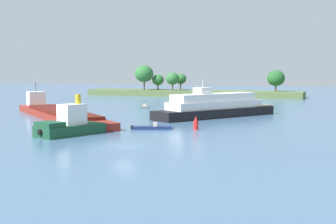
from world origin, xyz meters
The scene contains 8 objects.
ground_plane centered at (0.00, 0.00, 0.00)m, with size 400.00×400.00×0.00m, color #476B8E.
treeline_island centered at (-22.40, 96.33, 2.20)m, with size 68.22×12.12×9.74m.
small_motorboat centered at (-2.68, 14.68, 0.23)m, with size 5.61×3.24×0.91m.
fishing_skiff centered at (-18.20, 48.72, 0.24)m, with size 3.20×5.11×0.93m.
white_riverboat centered at (1.36, 34.35, 1.79)m, with size 17.66×23.57×6.64m.
cargo_barge centered at (-23.41, 23.10, 0.86)m, with size 33.68×31.06×5.69m.
tugboat centered at (-10.31, 5.66, 1.32)m, with size 6.50×9.46×5.11m.
channel_buoy_red centered at (3.15, 16.41, 0.81)m, with size 0.70×0.70×1.90m.
Camera 1 is at (21.68, -45.46, 8.21)m, focal length 50.23 mm.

